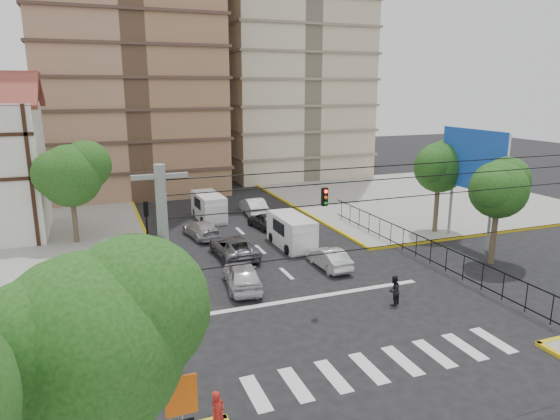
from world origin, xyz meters
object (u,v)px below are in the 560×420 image
traffic_light_nw (147,225)px  van_left_lane (209,208)px  district_sign (182,405)px  car_white_front_right (329,258)px  car_silver_front_left (242,275)px  van_right_lane (293,233)px  pedestrian_crosswalk (394,290)px  pedestrian_sw_corner (218,414)px

traffic_light_nw → van_left_lane: size_ratio=0.88×
district_sign → car_white_front_right: (11.64, 14.22, -1.80)m
car_silver_front_left → car_white_front_right: bearing=-162.0°
district_sign → van_right_lane: district_sign is taller
van_left_lane → pedestrian_crosswalk: size_ratio=3.13×
van_right_lane → district_sign: bearing=-121.3°
van_right_lane → pedestrian_sw_corner: van_right_lane is taller
van_right_lane → pedestrian_crosswalk: (1.22, -10.77, -0.29)m
traffic_light_nw → car_white_front_right: 11.28m
district_sign → pedestrian_crosswalk: (12.33, 8.08, -1.66)m
pedestrian_crosswalk → car_white_front_right: bearing=-112.4°
district_sign → car_silver_front_left: bearing=66.7°
district_sign → pedestrian_sw_corner: size_ratio=2.01×
traffic_light_nw → van_left_lane: 13.21m
district_sign → pedestrian_sw_corner: district_sign is taller
district_sign → van_right_lane: size_ratio=0.64×
district_sign → car_white_front_right: size_ratio=0.81×
van_right_lane → car_silver_front_left: van_right_lane is taller
van_left_lane → van_right_lane: bearing=-71.1°
van_right_lane → car_silver_front_left: (-5.48, -5.80, -0.32)m
traffic_light_nw → district_sign: 17.08m
van_right_lane → pedestrian_crosswalk: size_ratio=3.13×
district_sign → van_left_lane: size_ratio=0.64×
district_sign → car_silver_front_left: (5.63, 13.05, -1.69)m
pedestrian_sw_corner → car_silver_front_left: bearing=33.1°
car_silver_front_left → pedestrian_crosswalk: bearing=150.4°
pedestrian_crosswalk → district_sign: bearing=4.4°
car_silver_front_left → car_white_front_right: (6.01, 1.17, -0.11)m
traffic_light_nw → pedestrian_crosswalk: traffic_light_nw is taller
traffic_light_nw → car_white_front_right: size_ratio=1.12×
van_right_lane → car_silver_front_left: 7.98m
car_silver_front_left → pedestrian_crosswalk: pedestrian_crosswalk is taller
van_right_lane → pedestrian_crosswalk: bearing=-84.3°
traffic_light_nw → van_right_lane: bearing=10.1°
car_white_front_right → pedestrian_sw_corner: size_ratio=2.47×
car_silver_front_left → district_sign: bearing=73.7°
car_white_front_right → pedestrian_crosswalk: size_ratio=2.48×
van_right_lane → car_silver_front_left: size_ratio=1.11×
pedestrian_sw_corner → pedestrian_crosswalk: size_ratio=1.00×
traffic_light_nw → car_white_front_right: bearing=-14.9°
van_right_lane → car_white_front_right: 4.68m
pedestrian_sw_corner → traffic_light_nw: bearing=54.3°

